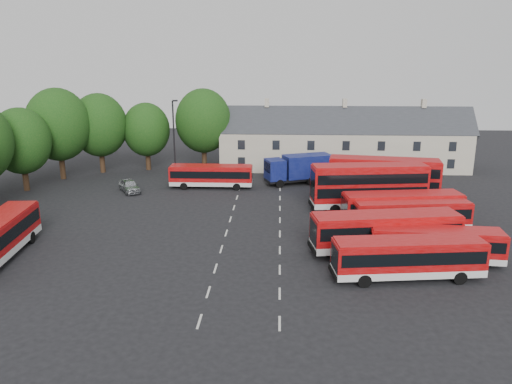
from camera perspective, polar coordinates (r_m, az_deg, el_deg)
ground at (r=44.83m, az=-3.69°, el=-5.58°), size 140.00×140.00×0.00m
lane_markings at (r=46.49m, az=-0.35°, el=-4.75°), size 5.15×33.80×0.01m
treeline at (r=66.75m, az=-19.99°, el=6.44°), size 29.92×32.59×12.01m
terrace_houses at (r=73.18m, az=9.90°, el=5.61°), size 35.70×7.13×10.06m
bus_row_a at (r=38.38m, az=17.01°, el=-6.96°), size 11.20×3.79×3.10m
bus_row_b at (r=42.01m, az=19.88°, el=-5.46°), size 10.32×3.14×2.88m
bus_row_c at (r=42.73m, az=14.58°, el=-4.17°), size 12.52×4.72×3.46m
bus_row_d at (r=48.47m, az=17.32°, el=-2.36°), size 10.95×3.75×3.03m
bus_row_e at (r=50.14m, az=16.37°, el=-1.55°), size 11.67×4.12×3.23m
bus_dd_south at (r=53.99m, az=12.78°, el=0.86°), size 12.31×4.26×4.95m
bus_dd_north at (r=57.67m, az=14.36°, el=1.68°), size 12.34×4.51×4.95m
bus_north at (r=61.97m, az=-5.15°, el=2.00°), size 10.16×2.38×2.87m
box_truck at (r=64.00m, az=4.97°, el=2.77°), size 8.86×5.52×3.71m
silver_car at (r=62.12m, az=-14.27°, el=0.70°), size 3.88×4.75×1.52m
lamppost at (r=63.32m, az=-9.32°, el=5.84°), size 0.74×0.44×10.71m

